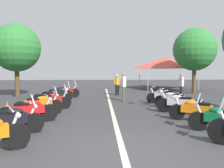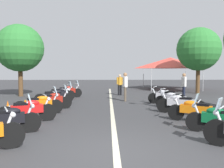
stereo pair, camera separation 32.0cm
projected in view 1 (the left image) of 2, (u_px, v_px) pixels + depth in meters
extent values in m
plane|color=#38383A|center=(123.00, 153.00, 5.31)|extent=(80.00, 80.00, 0.00)
cube|color=beige|center=(111.00, 109.00, 11.46)|extent=(24.15, 0.16, 0.01)
cylinder|color=black|center=(16.00, 136.00, 5.59)|extent=(0.43, 0.64, 0.65)
cylinder|color=silver|center=(13.00, 124.00, 5.54)|extent=(0.20, 0.29, 0.58)
cylinder|color=silver|center=(11.00, 109.00, 5.49)|extent=(0.56, 0.33, 0.04)
sphere|color=silver|center=(18.00, 115.00, 5.58)|extent=(0.14, 0.14, 0.14)
cylinder|color=black|center=(34.00, 123.00, 7.06)|extent=(0.34, 0.62, 0.61)
cube|color=black|center=(8.00, 119.00, 6.77)|extent=(0.65, 1.13, 0.30)
ellipsoid|color=black|center=(14.00, 112.00, 6.82)|extent=(0.42, 0.58, 0.22)
cylinder|color=silver|center=(32.00, 113.00, 7.02)|extent=(0.17, 0.30, 0.58)
cylinder|color=silver|center=(30.00, 102.00, 6.98)|extent=(0.60, 0.25, 0.04)
sphere|color=silver|center=(35.00, 107.00, 7.05)|extent=(0.14, 0.14, 0.14)
cube|color=silver|center=(33.00, 99.00, 7.01)|extent=(0.38, 0.24, 0.32)
cylinder|color=black|center=(49.00, 113.00, 8.67)|extent=(0.39, 0.65, 0.65)
cylinder|color=black|center=(6.00, 116.00, 8.02)|extent=(0.39, 0.65, 0.65)
cube|color=red|center=(28.00, 109.00, 8.34)|extent=(0.71, 1.13, 0.30)
ellipsoid|color=red|center=(33.00, 103.00, 8.40)|extent=(0.45, 0.58, 0.22)
cube|color=black|center=(22.00, 105.00, 8.23)|extent=(0.43, 0.54, 0.12)
cylinder|color=silver|center=(47.00, 105.00, 8.63)|extent=(0.18, 0.29, 0.58)
cylinder|color=silver|center=(46.00, 95.00, 8.59)|extent=(0.58, 0.29, 0.04)
sphere|color=silver|center=(50.00, 99.00, 8.67)|extent=(0.14, 0.14, 0.14)
cylinder|color=silver|center=(15.00, 117.00, 8.32)|extent=(0.29, 0.54, 0.08)
cylinder|color=black|center=(56.00, 107.00, 10.18)|extent=(0.36, 0.63, 0.62)
cylinder|color=black|center=(20.00, 109.00, 9.57)|extent=(0.36, 0.63, 0.62)
cube|color=orange|center=(38.00, 104.00, 9.86)|extent=(0.67, 1.15, 0.30)
ellipsoid|color=orange|center=(43.00, 99.00, 9.92)|extent=(0.43, 0.58, 0.22)
cube|color=black|center=(33.00, 100.00, 9.76)|extent=(0.42, 0.54, 0.12)
cylinder|color=silver|center=(54.00, 100.00, 10.13)|extent=(0.17, 0.30, 0.58)
cylinder|color=silver|center=(53.00, 92.00, 10.09)|extent=(0.59, 0.26, 0.04)
sphere|color=silver|center=(57.00, 95.00, 10.17)|extent=(0.14, 0.14, 0.14)
cylinder|color=silver|center=(27.00, 110.00, 9.86)|extent=(0.28, 0.54, 0.08)
cube|color=silver|center=(55.00, 90.00, 10.12)|extent=(0.38, 0.24, 0.32)
cylinder|color=black|center=(65.00, 103.00, 11.50)|extent=(0.35, 0.61, 0.60)
cylinder|color=black|center=(35.00, 104.00, 10.93)|extent=(0.35, 0.61, 0.60)
cube|color=maroon|center=(51.00, 100.00, 11.20)|extent=(0.65, 1.10, 0.30)
ellipsoid|color=maroon|center=(54.00, 95.00, 11.26)|extent=(0.43, 0.58, 0.22)
cube|color=black|center=(46.00, 96.00, 11.10)|extent=(0.42, 0.54, 0.12)
cylinder|color=silver|center=(64.00, 97.00, 11.46)|extent=(0.17, 0.30, 0.58)
cylinder|color=silver|center=(63.00, 89.00, 11.42)|extent=(0.59, 0.26, 0.04)
sphere|color=silver|center=(66.00, 93.00, 11.49)|extent=(0.14, 0.14, 0.14)
cylinder|color=silver|center=(41.00, 105.00, 11.21)|extent=(0.27, 0.54, 0.08)
cube|color=silver|center=(64.00, 88.00, 11.45)|extent=(0.38, 0.24, 0.32)
cylinder|color=black|center=(66.00, 98.00, 13.08)|extent=(0.38, 0.64, 0.63)
cylinder|color=black|center=(38.00, 100.00, 12.42)|extent=(0.38, 0.64, 0.63)
cube|color=black|center=(52.00, 96.00, 12.74)|extent=(0.71, 1.16, 0.30)
ellipsoid|color=black|center=(56.00, 92.00, 12.81)|extent=(0.44, 0.58, 0.22)
cube|color=black|center=(48.00, 93.00, 12.64)|extent=(0.43, 0.54, 0.12)
cylinder|color=silver|center=(65.00, 93.00, 13.04)|extent=(0.18, 0.29, 0.58)
cylinder|color=silver|center=(64.00, 87.00, 13.00)|extent=(0.59, 0.28, 0.04)
sphere|color=silver|center=(67.00, 90.00, 13.07)|extent=(0.14, 0.14, 0.14)
cylinder|color=silver|center=(44.00, 101.00, 12.72)|extent=(0.29, 0.54, 0.08)
cylinder|color=black|center=(68.00, 95.00, 14.77)|extent=(0.42, 0.61, 0.62)
cylinder|color=black|center=(46.00, 97.00, 14.03)|extent=(0.42, 0.61, 0.62)
cube|color=black|center=(57.00, 93.00, 14.39)|extent=(0.77, 1.08, 0.30)
ellipsoid|color=black|center=(60.00, 90.00, 14.47)|extent=(0.48, 0.58, 0.22)
cube|color=black|center=(54.00, 90.00, 14.26)|extent=(0.46, 0.55, 0.12)
cylinder|color=silver|center=(67.00, 91.00, 14.73)|extent=(0.20, 0.29, 0.58)
cylinder|color=silver|center=(67.00, 85.00, 14.68)|extent=(0.56, 0.34, 0.04)
sphere|color=silver|center=(69.00, 87.00, 14.77)|extent=(0.14, 0.14, 0.14)
cylinder|color=silver|center=(50.00, 97.00, 14.33)|extent=(0.34, 0.52, 0.08)
cube|color=silver|center=(68.00, 84.00, 14.72)|extent=(0.37, 0.28, 0.32)
cylinder|color=black|center=(75.00, 93.00, 16.22)|extent=(0.41, 0.62, 0.63)
cylinder|color=black|center=(53.00, 94.00, 15.47)|extent=(0.41, 0.62, 0.63)
cube|color=maroon|center=(64.00, 91.00, 15.83)|extent=(0.77, 1.16, 0.30)
ellipsoid|color=maroon|center=(67.00, 88.00, 15.91)|extent=(0.46, 0.58, 0.22)
cube|color=black|center=(61.00, 88.00, 15.72)|extent=(0.45, 0.55, 0.12)
cylinder|color=silver|center=(74.00, 89.00, 16.17)|extent=(0.19, 0.29, 0.58)
cylinder|color=silver|center=(73.00, 84.00, 16.13)|extent=(0.57, 0.31, 0.04)
sphere|color=silver|center=(76.00, 86.00, 16.21)|extent=(0.14, 0.14, 0.14)
cylinder|color=silver|center=(57.00, 95.00, 15.79)|extent=(0.32, 0.53, 0.08)
cube|color=silver|center=(75.00, 83.00, 16.16)|extent=(0.38, 0.27, 0.32)
cylinder|color=black|center=(221.00, 131.00, 5.94)|extent=(0.52, 0.62, 0.68)
cylinder|color=silver|center=(224.00, 120.00, 5.89)|extent=(0.23, 0.27, 0.58)
sphere|color=silver|center=(220.00, 112.00, 5.94)|extent=(0.14, 0.14, 0.14)
cube|color=silver|center=(223.00, 104.00, 5.89)|extent=(0.36, 0.32, 0.32)
cylinder|color=black|center=(198.00, 121.00, 7.33)|extent=(0.41, 0.60, 0.60)
cube|color=#0C592D|center=(224.00, 117.00, 7.00)|extent=(0.78, 1.14, 0.30)
ellipsoid|color=#0C592D|center=(218.00, 111.00, 7.06)|extent=(0.47, 0.58, 0.22)
cylinder|color=silver|center=(200.00, 112.00, 7.28)|extent=(0.20, 0.29, 0.58)
cylinder|color=silver|center=(202.00, 101.00, 7.24)|extent=(0.57, 0.33, 0.04)
sphere|color=silver|center=(196.00, 105.00, 7.32)|extent=(0.14, 0.14, 0.14)
cube|color=silver|center=(199.00, 98.00, 7.27)|extent=(0.37, 0.28, 0.32)
cylinder|color=black|center=(177.00, 112.00, 8.91)|extent=(0.45, 0.59, 0.61)
cylinder|color=black|center=(218.00, 116.00, 8.17)|extent=(0.45, 0.59, 0.61)
cube|color=orange|center=(197.00, 109.00, 8.53)|extent=(0.84, 1.08, 0.30)
ellipsoid|color=orange|center=(192.00, 103.00, 8.61)|extent=(0.50, 0.58, 0.22)
cube|color=black|center=(203.00, 105.00, 8.41)|extent=(0.48, 0.54, 0.12)
cylinder|color=silver|center=(179.00, 104.00, 8.86)|extent=(0.22, 0.28, 0.58)
cylinder|color=silver|center=(180.00, 95.00, 8.82)|extent=(0.54, 0.37, 0.04)
sphere|color=silver|center=(176.00, 99.00, 8.90)|extent=(0.14, 0.14, 0.14)
cylinder|color=silver|center=(208.00, 118.00, 8.17)|extent=(0.37, 0.50, 0.08)
cylinder|color=black|center=(164.00, 105.00, 10.50)|extent=(0.45, 0.64, 0.66)
cylinder|color=black|center=(198.00, 107.00, 9.81)|extent=(0.45, 0.64, 0.66)
cube|color=silver|center=(180.00, 102.00, 10.14)|extent=(0.82, 1.12, 0.30)
ellipsoid|color=silver|center=(176.00, 97.00, 10.21)|extent=(0.49, 0.58, 0.22)
cube|color=black|center=(186.00, 98.00, 10.03)|extent=(0.47, 0.55, 0.12)
cylinder|color=silver|center=(165.00, 99.00, 10.45)|extent=(0.21, 0.29, 0.58)
cylinder|color=silver|center=(166.00, 91.00, 10.41)|extent=(0.55, 0.35, 0.04)
sphere|color=silver|center=(163.00, 94.00, 10.49)|extent=(0.14, 0.14, 0.14)
cylinder|color=silver|center=(190.00, 110.00, 9.79)|extent=(0.35, 0.51, 0.08)
cylinder|color=black|center=(160.00, 101.00, 11.99)|extent=(0.48, 0.56, 0.61)
cylinder|color=black|center=(188.00, 104.00, 11.14)|extent=(0.48, 0.56, 0.61)
cube|color=silver|center=(174.00, 99.00, 11.55)|extent=(0.90, 1.05, 0.30)
ellipsoid|color=silver|center=(170.00, 95.00, 11.65)|extent=(0.52, 0.57, 0.22)
cube|color=black|center=(178.00, 95.00, 11.42)|extent=(0.50, 0.54, 0.12)
cylinder|color=silver|center=(161.00, 96.00, 11.93)|extent=(0.23, 0.27, 0.58)
cylinder|color=silver|center=(162.00, 89.00, 11.89)|extent=(0.51, 0.41, 0.04)
sphere|color=silver|center=(159.00, 92.00, 11.98)|extent=(0.14, 0.14, 0.14)
cylinder|color=silver|center=(181.00, 105.00, 11.17)|extent=(0.40, 0.48, 0.08)
cylinder|color=black|center=(152.00, 98.00, 13.34)|extent=(0.40, 0.61, 0.61)
cylinder|color=black|center=(177.00, 99.00, 12.77)|extent=(0.40, 0.61, 0.61)
cube|color=silver|center=(164.00, 95.00, 13.04)|extent=(0.73, 1.09, 0.30)
ellipsoid|color=silver|center=(161.00, 92.00, 13.10)|extent=(0.47, 0.58, 0.22)
cube|color=black|center=(168.00, 92.00, 12.94)|extent=(0.45, 0.55, 0.12)
cylinder|color=silver|center=(153.00, 93.00, 13.30)|extent=(0.19, 0.29, 0.58)
cylinder|color=silver|center=(154.00, 87.00, 13.26)|extent=(0.57, 0.31, 0.04)
sphere|color=silver|center=(151.00, 89.00, 13.33)|extent=(0.14, 0.14, 0.14)
cylinder|color=silver|center=(171.00, 101.00, 12.72)|extent=(0.32, 0.53, 0.08)
cube|color=orange|center=(7.00, 115.00, 9.82)|extent=(0.36, 0.36, 0.03)
cone|color=orange|center=(7.00, 108.00, 9.81)|extent=(0.26, 0.26, 0.60)
cylinder|color=white|center=(7.00, 107.00, 9.81)|extent=(0.19, 0.19, 0.07)
cylinder|color=brown|center=(123.00, 94.00, 14.15)|extent=(0.14, 0.14, 0.88)
cylinder|color=brown|center=(124.00, 94.00, 14.33)|extent=(0.14, 0.14, 0.88)
cylinder|color=silver|center=(124.00, 82.00, 14.19)|extent=(0.32, 0.32, 0.66)
cylinder|color=silver|center=(123.00, 81.00, 13.97)|extent=(0.09, 0.09, 0.59)
cylinder|color=silver|center=(124.00, 81.00, 14.41)|extent=(0.09, 0.09, 0.59)
sphere|color=#9E704C|center=(124.00, 75.00, 14.17)|extent=(0.24, 0.24, 0.24)
cylinder|color=black|center=(118.00, 90.00, 17.64)|extent=(0.14, 0.14, 0.79)
cylinder|color=black|center=(116.00, 90.00, 17.56)|extent=(0.14, 0.14, 0.79)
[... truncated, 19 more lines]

